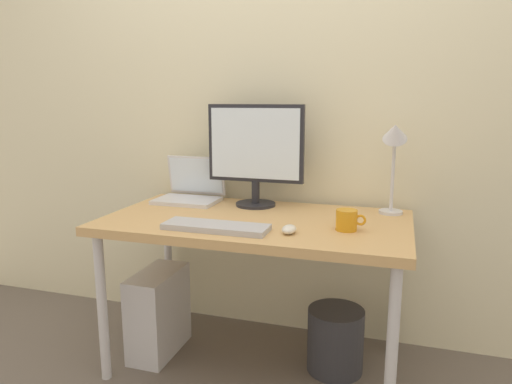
{
  "coord_description": "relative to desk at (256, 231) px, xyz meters",
  "views": [
    {
      "loc": [
        0.61,
        -1.95,
        1.25
      ],
      "look_at": [
        0.0,
        0.0,
        0.84
      ],
      "focal_mm": 32.75,
      "sensor_mm": 36.0,
      "label": 1
    }
  ],
  "objects": [
    {
      "name": "keyboard",
      "position": [
        -0.1,
        -0.23,
        0.07
      ],
      "size": [
        0.44,
        0.14,
        0.02
      ],
      "primitive_type": "cube",
      "color": "#B2B2B7",
      "rests_on": "desk"
    },
    {
      "name": "desk_lamp",
      "position": [
        0.58,
        0.24,
        0.38
      ],
      "size": [
        0.11,
        0.16,
        0.45
      ],
      "color": "silver",
      "rests_on": "desk"
    },
    {
      "name": "monitor",
      "position": [
        -0.08,
        0.24,
        0.34
      ],
      "size": [
        0.49,
        0.2,
        0.5
      ],
      "color": "#232328",
      "rests_on": "desk"
    },
    {
      "name": "laptop",
      "position": [
        -0.44,
        0.25,
        0.12
      ],
      "size": [
        0.32,
        0.26,
        0.23
      ],
      "color": "silver",
      "rests_on": "desk"
    },
    {
      "name": "coffee_mug",
      "position": [
        0.41,
        -0.08,
        0.11
      ],
      "size": [
        0.12,
        0.09,
        0.09
      ],
      "color": "orange",
      "rests_on": "desk"
    },
    {
      "name": "ground_plane",
      "position": [
        0.0,
        0.0,
        -0.66
      ],
      "size": [
        6.0,
        6.0,
        0.0
      ],
      "primitive_type": "plane",
      "color": "#665B51"
    },
    {
      "name": "back_wall",
      "position": [
        0.0,
        0.43,
        0.64
      ],
      "size": [
        4.4,
        0.04,
        2.6
      ],
      "primitive_type": "cube",
      "color": "beige",
      "rests_on": "ground_plane"
    },
    {
      "name": "wastebasket",
      "position": [
        0.37,
        0.07,
        -0.51
      ],
      "size": [
        0.26,
        0.26,
        0.3
      ],
      "primitive_type": "cylinder",
      "color": "#333338",
      "rests_on": "ground_plane"
    },
    {
      "name": "desk",
      "position": [
        0.0,
        0.0,
        0.0
      ],
      "size": [
        1.36,
        0.74,
        0.72
      ],
      "color": "tan",
      "rests_on": "ground_plane"
    },
    {
      "name": "mouse",
      "position": [
        0.2,
        -0.2,
        0.08
      ],
      "size": [
        0.06,
        0.09,
        0.03
      ],
      "primitive_type": "ellipsoid",
      "color": "silver",
      "rests_on": "desk"
    },
    {
      "name": "computer_tower",
      "position": [
        -0.5,
        -0.03,
        -0.45
      ],
      "size": [
        0.18,
        0.36,
        0.42
      ],
      "primitive_type": "cube",
      "color": "silver",
      "rests_on": "ground_plane"
    }
  ]
}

